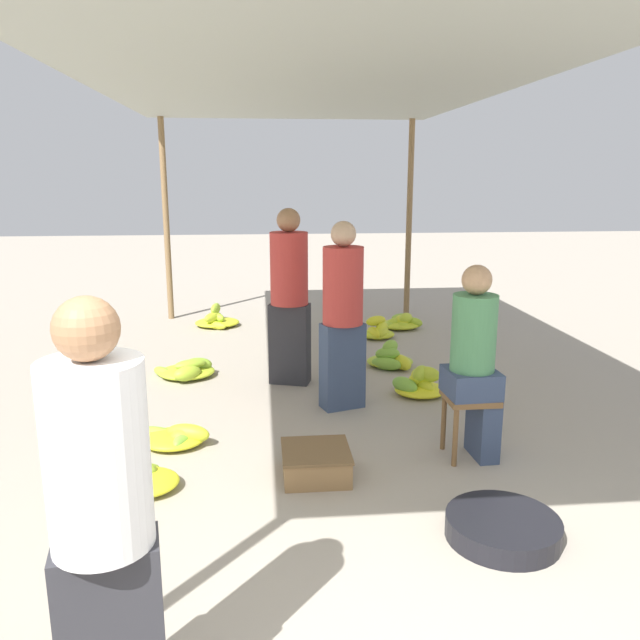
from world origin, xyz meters
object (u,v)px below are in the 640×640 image
(banana_pile_right_1, at_px, (378,331))
(shopper_walking_far, at_px, (289,294))
(banana_pile_right_0, at_px, (391,360))
(banana_pile_right_2, at_px, (400,323))
(banana_pile_left_1, at_px, (139,480))
(banana_pile_left_2, at_px, (177,437))
(vendor_foreground, at_px, (103,520))
(vendor_seated, at_px, (475,359))
(stool, at_px, (470,408))
(shopper_walking_mid, at_px, (343,313))
(banana_pile_left_3, at_px, (217,320))
(banana_pile_left_0, at_px, (187,370))
(banana_pile_right_3, at_px, (419,384))
(crate_near, at_px, (316,463))
(basin_black, at_px, (503,528))

(banana_pile_right_1, distance_m, shopper_walking_far, 2.07)
(banana_pile_right_0, xyz_separation_m, banana_pile_right_2, (0.46, 1.64, -0.01))
(banana_pile_left_1, xyz_separation_m, banana_pile_right_1, (2.19, 3.54, 0.03))
(banana_pile_left_2, xyz_separation_m, banana_pile_right_1, (2.03, 2.90, 0.03))
(vendor_foreground, bearing_deg, vendor_seated, 45.73)
(stool, relative_size, banana_pile_right_0, 0.90)
(banana_pile_right_1, height_order, shopper_walking_mid, shopper_walking_mid)
(banana_pile_left_3, height_order, shopper_walking_mid, shopper_walking_mid)
(banana_pile_right_0, bearing_deg, banana_pile_left_1, -131.60)
(banana_pile_left_1, distance_m, banana_pile_left_3, 4.34)
(banana_pile_left_0, bearing_deg, shopper_walking_mid, -33.59)
(banana_pile_right_3, height_order, shopper_walking_mid, shopper_walking_mid)
(banana_pile_right_2, height_order, shopper_walking_mid, shopper_walking_mid)
(banana_pile_left_1, bearing_deg, stool, 6.73)
(stool, relative_size, banana_pile_left_2, 0.77)
(banana_pile_left_2, bearing_deg, vendor_foreground, -87.58)
(crate_near, xyz_separation_m, shopper_walking_mid, (0.33, 1.24, 0.72))
(banana_pile_left_0, bearing_deg, banana_pile_right_3, -18.42)
(vendor_foreground, height_order, banana_pile_left_1, vendor_foreground)
(stool, relative_size, shopper_walking_far, 0.28)
(basin_black, xyz_separation_m, banana_pile_left_1, (-2.07, 0.75, 0.00))
(banana_pile_left_1, distance_m, banana_pile_left_2, 0.66)
(banana_pile_left_1, xyz_separation_m, banana_pile_right_2, (2.57, 4.01, 0.01))
(banana_pile_right_3, distance_m, shopper_walking_mid, 1.04)
(banana_pile_right_1, bearing_deg, shopper_walking_far, -126.33)
(vendor_seated, height_order, banana_pile_left_1, vendor_seated)
(banana_pile_right_0, bearing_deg, banana_pile_left_2, -138.48)
(shopper_walking_mid, distance_m, shopper_walking_far, 0.80)
(vendor_seated, bearing_deg, vendor_foreground, -134.27)
(banana_pile_left_3, xyz_separation_m, banana_pile_right_0, (1.90, -1.96, -0.00))
(banana_pile_left_3, xyz_separation_m, shopper_walking_far, (0.85, -2.34, 0.77))
(shopper_walking_mid, bearing_deg, vendor_foreground, -111.41)
(vendor_foreground, relative_size, basin_black, 2.54)
(vendor_seated, relative_size, basin_black, 2.20)
(vendor_foreground, height_order, banana_pile_right_3, vendor_foreground)
(vendor_seated, distance_m, banana_pile_left_2, 2.21)
(banana_pile_right_2, xyz_separation_m, banana_pile_right_3, (-0.39, -2.48, 0.03))
(crate_near, relative_size, shopper_walking_far, 0.27)
(vendor_foreground, xyz_separation_m, stool, (1.95, 2.02, -0.45))
(banana_pile_right_2, height_order, crate_near, banana_pile_right_2)
(banana_pile_right_2, bearing_deg, banana_pile_right_0, -105.80)
(banana_pile_right_1, bearing_deg, banana_pile_left_0, -148.51)
(banana_pile_left_1, relative_size, banana_pile_left_2, 0.83)
(vendor_foreground, relative_size, banana_pile_left_1, 3.19)
(banana_pile_left_1, xyz_separation_m, crate_near, (1.12, 0.06, 0.03))
(vendor_foreground, height_order, banana_pile_left_2, vendor_foreground)
(vendor_seated, relative_size, banana_pile_right_0, 2.69)
(stool, xyz_separation_m, shopper_walking_far, (-1.16, 1.73, 0.49))
(vendor_foreground, xyz_separation_m, banana_pile_right_3, (1.92, 3.29, -0.71))
(banana_pile_left_1, distance_m, shopper_walking_far, 2.38)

